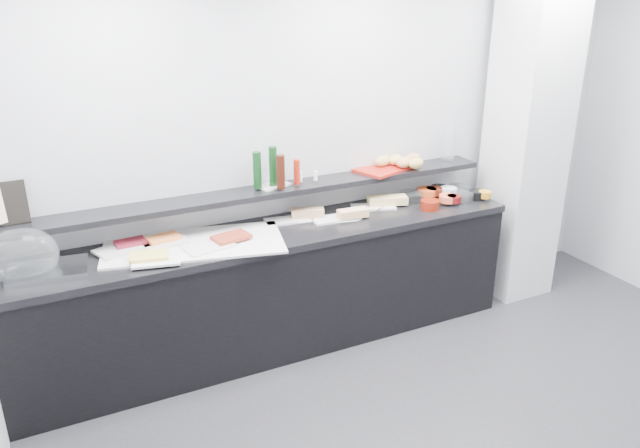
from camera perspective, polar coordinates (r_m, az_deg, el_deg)
name	(u,v)px	position (r m, az deg, el deg)	size (l,w,h in m)	color
back_wall	(341,147)	(4.71, 1.97, 7.09)	(5.00, 0.02, 2.70)	#B0B3B7
column	(527,136)	(5.31, 18.40, 7.68)	(0.50, 0.50, 2.70)	silver
buffet_cabinet	(273,292)	(4.52, -4.28, -6.26)	(3.60, 0.60, 0.85)	black
counter_top	(272,235)	(4.32, -4.44, -0.98)	(3.62, 0.62, 0.05)	black
wall_shelf	(261,192)	(4.39, -5.40, 2.89)	(3.60, 0.25, 0.04)	black
cloche_base	(48,271)	(4.02, -23.59, -3.95)	(0.44, 0.30, 0.04)	silver
cloche_dome	(23,256)	(4.01, -25.53, -2.69)	(0.40, 0.26, 0.34)	white
linen_runner	(194,244)	(4.17, -11.44, -1.79)	(1.16, 0.55, 0.01)	silver
platter_meat_a	(122,249)	(4.17, -17.65, -2.18)	(0.32, 0.21, 0.01)	silver
food_meat_a	(130,242)	(4.20, -16.96, -1.61)	(0.19, 0.12, 0.02)	maroon
platter_salmon	(165,242)	(4.19, -13.96, -1.62)	(0.29, 0.19, 0.01)	silver
food_salmon	(163,238)	(4.21, -14.13, -1.26)	(0.21, 0.13, 0.02)	orange
platter_cheese	(156,260)	(3.95, -14.74, -3.20)	(0.29, 0.19, 0.01)	white
food_cheese	(149,256)	(3.97, -15.36, -2.83)	(0.23, 0.15, 0.02)	#E5CC59
platter_meat_b	(208,246)	(4.08, -10.19, -2.00)	(0.31, 0.20, 0.01)	white
food_meat_b	(231,237)	(4.14, -8.12, -1.18)	(0.24, 0.15, 0.02)	maroon
sandwich_plate_left	(288,220)	(4.48, -2.90, 0.34)	(0.34, 0.14, 0.01)	silver
sandwich_food_left	(308,213)	(4.52, -1.13, 1.05)	(0.23, 0.09, 0.06)	tan
tongs_left	(308,222)	(4.42, -1.10, 0.22)	(0.01, 0.01, 0.16)	silver
sandwich_plate_mid	(335,219)	(4.51, 1.42, 0.51)	(0.35, 0.15, 0.01)	white
sandwich_food_mid	(353,213)	(4.51, 3.03, 0.99)	(0.22, 0.09, 0.06)	#E9B47A
tongs_mid	(348,222)	(4.42, 2.58, 0.22)	(0.01, 0.01, 0.16)	silver
sandwich_plate_right	(373,207)	(4.75, 4.89, 1.56)	(0.33, 0.14, 0.01)	white
sandwich_food_right	(387,200)	(4.80, 6.19, 2.18)	(0.30, 0.11, 0.06)	#DABA72
tongs_right	(379,209)	(4.68, 5.41, 1.35)	(0.01, 0.01, 0.16)	silver
bowl_glass_fruit	(411,196)	(4.93, 8.31, 2.51)	(0.18, 0.18, 0.07)	white
fill_glass_fruit	(427,192)	(5.03, 9.73, 2.94)	(0.16, 0.16, 0.05)	#EE5820
bowl_black_jam	(439,190)	(5.12, 10.83, 3.08)	(0.13, 0.13, 0.07)	black
fill_black_jam	(434,191)	(5.05, 10.39, 2.98)	(0.13, 0.13, 0.05)	#5E1B0D
bowl_glass_cream	(459,190)	(5.16, 12.58, 3.08)	(0.17, 0.17, 0.07)	white
fill_glass_cream	(448,191)	(5.08, 11.64, 3.00)	(0.14, 0.14, 0.05)	white
bowl_red_jam	(430,205)	(4.77, 10.01, 1.75)	(0.14, 0.14, 0.07)	maroon
fill_red_jam	(454,199)	(4.90, 12.13, 2.27)	(0.11, 0.11, 0.05)	#540C0D
bowl_glass_salmon	(462,197)	(4.99, 12.84, 2.42)	(0.18, 0.18, 0.07)	white
fill_glass_salmon	(448,198)	(4.90, 11.60, 2.31)	(0.13, 0.13, 0.05)	#FD643D
bowl_black_fruit	(477,195)	(5.07, 14.12, 2.61)	(0.12, 0.12, 0.07)	black
fill_black_fruit	(485,194)	(5.06, 14.85, 2.64)	(0.10, 0.10, 0.05)	orange
framed_print	(8,203)	(4.15, -26.59, 1.71)	(0.21, 0.02, 0.26)	black
print_art	(5,204)	(4.15, -26.85, 1.65)	(0.19, 0.00, 0.22)	beige
condiment_tray	(273,185)	(4.45, -4.27, 3.54)	(0.23, 0.14, 0.01)	white
bottle_green_a	(257,170)	(4.34, -5.77, 4.90)	(0.06, 0.06, 0.26)	black
bottle_brown	(281,172)	(4.32, -3.62, 4.78)	(0.06, 0.06, 0.24)	#331109
bottle_green_b	(273,166)	(4.39, -4.32, 5.29)	(0.06, 0.06, 0.28)	#0E3413
bottle_hot	(297,172)	(4.42, -2.14, 4.78)	(0.05, 0.05, 0.18)	#AA1E0C
shaker_salt	(301,177)	(4.49, -1.79, 4.32)	(0.03, 0.03, 0.07)	white
shaker_pepper	(316,176)	(4.51, -0.41, 4.43)	(0.03, 0.03, 0.07)	white
bread_tray	(383,169)	(4.84, 5.77, 5.05)	(0.41, 0.29, 0.02)	#AB1D12
bread_roll_nw	(384,161)	(4.87, 5.88, 5.79)	(0.14, 0.09, 0.08)	tan
bread_roll_n	(382,161)	(4.85, 5.70, 5.73)	(0.13, 0.08, 0.08)	tan
bread_roll_ne	(396,160)	(4.91, 6.95, 5.86)	(0.14, 0.09, 0.08)	gold
bread_roll_s	(416,163)	(4.83, 8.78, 5.51)	(0.14, 0.09, 0.08)	tan
bread_roll_se	(405,162)	(4.84, 7.76, 5.60)	(0.15, 0.10, 0.08)	tan
bread_roll_midw	(403,162)	(4.85, 7.61, 5.63)	(0.12, 0.08, 0.08)	tan
bread_roll_mide	(413,158)	(4.96, 8.53, 5.96)	(0.13, 0.08, 0.08)	#C7844C
carafe	(449,143)	(5.11, 11.70, 7.24)	(0.10, 0.10, 0.30)	white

